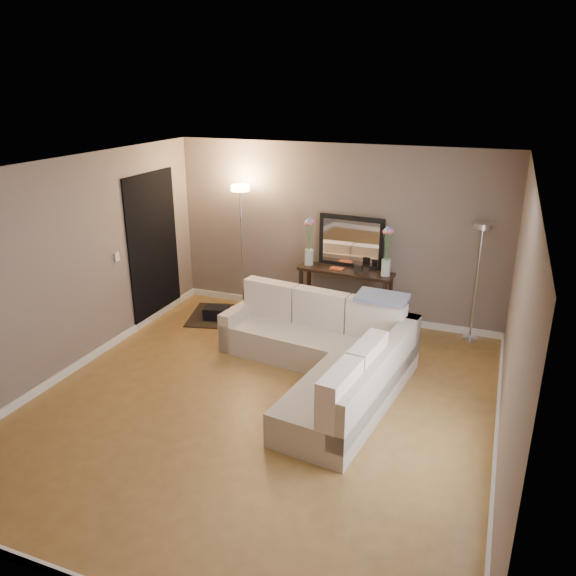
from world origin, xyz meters
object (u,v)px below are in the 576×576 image
(console_table, at_px, (339,293))
(floor_lamp_lit, at_px, (241,223))
(sectional_sofa, at_px, (327,353))
(floor_lamp_unlit, at_px, (479,259))

(console_table, relative_size, floor_lamp_lit, 0.72)
(sectional_sofa, distance_m, console_table, 1.68)
(sectional_sofa, xyz_separation_m, floor_lamp_unlit, (1.56, 1.76, 0.86))
(floor_lamp_unlit, bearing_deg, sectional_sofa, -131.54)
(console_table, relative_size, floor_lamp_unlit, 0.84)
(floor_lamp_unlit, bearing_deg, floor_lamp_lit, -178.60)
(console_table, distance_m, floor_lamp_lit, 1.83)
(sectional_sofa, relative_size, console_table, 1.90)
(floor_lamp_lit, bearing_deg, sectional_sofa, -41.14)
(sectional_sofa, height_order, floor_lamp_unlit, floor_lamp_unlit)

